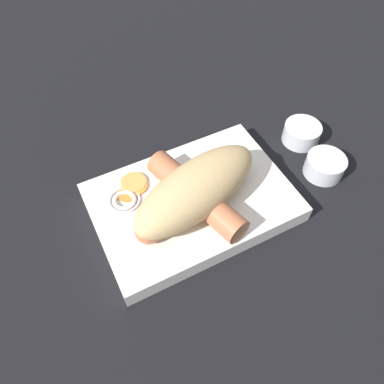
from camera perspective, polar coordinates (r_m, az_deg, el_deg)
ground_plane at (r=0.51m, az=-0.00°, el=-2.42°), size 3.00×3.00×0.00m
food_tray at (r=0.50m, az=-0.00°, el=-1.58°), size 0.26×0.18×0.03m
bread_roll at (r=0.46m, az=0.61°, el=0.41°), size 0.20×0.12×0.06m
sausage at (r=0.47m, az=0.58°, el=-0.38°), size 0.18×0.16×0.03m
pickled_veggies at (r=0.50m, az=-9.63°, el=-0.09°), size 0.06×0.06×0.01m
condiment_cup_near at (r=0.57m, az=19.52°, el=3.68°), size 0.06×0.06×0.03m
condiment_cup_far at (r=0.60m, az=16.31°, el=8.48°), size 0.06×0.06×0.03m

